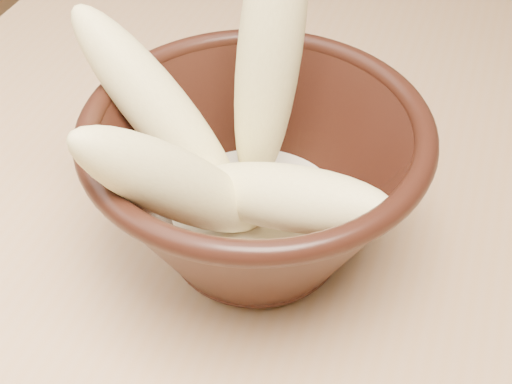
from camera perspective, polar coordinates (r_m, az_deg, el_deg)
bowl at (r=0.48m, az=-0.00°, el=0.92°), size 0.23×0.23×0.12m
milk_puddle at (r=0.50m, az=0.00°, el=-1.66°), size 0.13×0.13×0.02m
banana_upright at (r=0.46m, az=1.11°, el=11.28°), size 0.06×0.09×0.21m
banana_left at (r=0.48m, az=-7.74°, el=6.48°), size 0.15×0.07×0.15m
banana_across at (r=0.44m, az=2.31°, el=-0.41°), size 0.16×0.07×0.08m
banana_front at (r=0.42m, az=-6.30°, el=0.58°), size 0.12×0.14×0.15m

